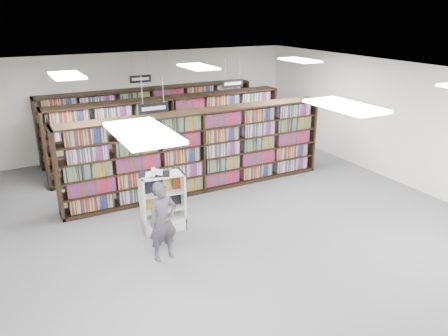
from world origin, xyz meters
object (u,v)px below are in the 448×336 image
bookshelf_row_near (200,151)px  open_book (154,173)px  endcap_display (163,210)px  shopper (163,221)px

bookshelf_row_near → open_book: (-1.76, -1.56, 0.24)m
endcap_display → open_book: size_ratio=1.75×
endcap_display → shopper: (-0.40, -1.11, 0.33)m
bookshelf_row_near → shopper: size_ratio=4.55×
shopper → open_book: bearing=71.5°
endcap_display → shopper: size_ratio=0.82×
bookshelf_row_near → endcap_display: size_ratio=5.54×
bookshelf_row_near → endcap_display: bookshelf_row_near is taller
bookshelf_row_near → open_book: size_ratio=9.71×
bookshelf_row_near → open_book: bearing=-138.5°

